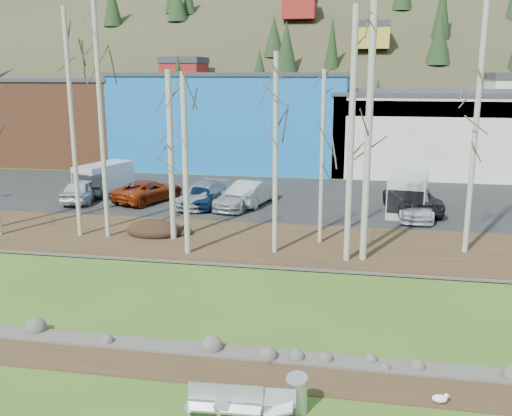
% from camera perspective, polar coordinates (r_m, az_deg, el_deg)
% --- Properties ---
extents(ground, '(200.00, 200.00, 0.00)m').
position_cam_1_polar(ground, '(15.75, -10.90, -18.87)').
color(ground, '#365917').
rests_on(ground, ground).
extents(dirt_strip, '(80.00, 1.80, 0.03)m').
position_cam_1_polar(dirt_strip, '(17.44, -8.35, -15.29)').
color(dirt_strip, '#382616').
rests_on(dirt_strip, ground).
extents(near_bank_rocks, '(80.00, 0.80, 0.50)m').
position_cam_1_polar(near_bank_rocks, '(18.28, -7.33, -13.87)').
color(near_bank_rocks, '#47423D').
rests_on(near_bank_rocks, ground).
extents(river, '(80.00, 8.00, 0.90)m').
position_cam_1_polar(river, '(21.85, -4.07, -9.06)').
color(river, black).
rests_on(river, ground).
extents(far_bank_rocks, '(80.00, 0.80, 0.46)m').
position_cam_1_polar(far_bank_rocks, '(25.58, -1.80, -5.61)').
color(far_bank_rocks, '#47423D').
rests_on(far_bank_rocks, ground).
extents(far_bank, '(80.00, 7.00, 0.15)m').
position_cam_1_polar(far_bank, '(28.54, -0.45, -3.40)').
color(far_bank, '#382616').
rests_on(far_bank, ground).
extents(parking_lot, '(80.00, 14.00, 0.14)m').
position_cam_1_polar(parking_lot, '(38.58, 2.46, 1.05)').
color(parking_lot, black).
rests_on(parking_lot, ground).
extents(building_brick, '(16.32, 12.24, 7.80)m').
position_cam_1_polar(building_brick, '(59.18, -19.41, 8.41)').
color(building_brick, brown).
rests_on(building_brick, ground).
extents(building_blue, '(20.40, 12.24, 8.30)m').
position_cam_1_polar(building_blue, '(52.69, -1.92, 8.89)').
color(building_blue, '#1066AB').
rests_on(building_blue, ground).
extents(building_white, '(18.36, 12.24, 6.80)m').
position_cam_1_polar(building_white, '(52.01, 18.02, 7.36)').
color(building_white, beige).
rests_on(building_white, ground).
extents(hillside, '(160.00, 72.00, 35.00)m').
position_cam_1_polar(hillside, '(96.90, 7.65, 18.78)').
color(hillside, '#312C1D').
rests_on(hillside, ground).
extents(bench_intact, '(1.90, 0.68, 0.94)m').
position_cam_1_polar(bench_intact, '(14.67, -3.25, -19.12)').
color(bench_intact, '#B1B4B6').
rests_on(bench_intact, ground).
extents(bench_damaged, '(1.97, 0.76, 0.86)m').
position_cam_1_polar(bench_damaged, '(14.64, -0.14, -19.33)').
color(bench_damaged, '#B1B4B6').
rests_on(bench_damaged, ground).
extents(litter_bin, '(0.69, 0.69, 0.91)m').
position_cam_1_polar(litter_bin, '(15.05, 4.10, -18.25)').
color(litter_bin, '#B1B4B6').
rests_on(litter_bin, ground).
extents(seagull, '(0.47, 0.22, 0.33)m').
position_cam_1_polar(seagull, '(16.15, 17.95, -17.67)').
color(seagull, gold).
rests_on(seagull, ground).
extents(dirt_mound, '(2.89, 2.04, 0.57)m').
position_cam_1_polar(dirt_mound, '(29.98, -10.15, -2.08)').
color(dirt_mound, black).
rests_on(dirt_mound, far_bank).
extents(birch_1, '(0.23, 0.23, 11.25)m').
position_cam_1_polar(birch_1, '(29.86, -17.90, 7.86)').
color(birch_1, '#BCB8A9').
rests_on(birch_1, far_bank).
extents(birch_2, '(0.28, 0.28, 8.32)m').
position_cam_1_polar(birch_2, '(28.28, -8.51, 5.09)').
color(birch_2, '#BCB8A9').
rests_on(birch_2, far_bank).
extents(birch_3, '(0.24, 0.24, 11.64)m').
position_cam_1_polar(birch_3, '(29.21, -15.23, 8.31)').
color(birch_3, '#BCB8A9').
rests_on(birch_3, far_bank).
extents(birch_4, '(0.26, 0.26, 8.23)m').
position_cam_1_polar(birch_4, '(25.88, -7.08, 4.26)').
color(birch_4, '#BCB8A9').
rests_on(birch_4, far_bank).
extents(birch_5, '(0.20, 0.20, 8.34)m').
position_cam_1_polar(birch_5, '(27.51, 6.62, 4.93)').
color(birch_5, '#BCB8A9').
rests_on(birch_5, far_bank).
extents(birch_6, '(0.23, 0.23, 9.08)m').
position_cam_1_polar(birch_6, '(25.78, 1.95, 5.28)').
color(birch_6, '#BCB8A9').
rests_on(birch_6, far_bank).
extents(birch_7, '(0.31, 0.31, 11.59)m').
position_cam_1_polar(birch_7, '(25.02, 11.20, 7.68)').
color(birch_7, '#BCB8A9').
rests_on(birch_7, far_bank).
extents(birch_8, '(0.27, 0.27, 10.89)m').
position_cam_1_polar(birch_8, '(24.79, 9.49, 6.88)').
color(birch_8, '#BCB8A9').
rests_on(birch_8, far_bank).
extents(birch_9, '(0.25, 0.25, 11.57)m').
position_cam_1_polar(birch_9, '(27.40, 21.11, 7.49)').
color(birch_9, '#BCB8A9').
rests_on(birch_9, far_bank).
extents(car_0, '(2.27, 4.58, 1.50)m').
position_cam_1_polar(car_0, '(38.58, -16.96, 1.72)').
color(car_0, silver).
rests_on(car_0, parking_lot).
extents(car_1, '(2.87, 4.80, 1.50)m').
position_cam_1_polar(car_1, '(40.34, -15.98, 2.27)').
color(car_1, black).
rests_on(car_1, parking_lot).
extents(car_2, '(4.04, 5.57, 1.41)m').
position_cam_1_polar(car_2, '(37.63, -10.70, 1.71)').
color(car_2, '#A03411').
rests_on(car_2, parking_lot).
extents(car_3, '(2.79, 5.11, 1.40)m').
position_cam_1_polar(car_3, '(35.91, -5.44, 1.32)').
color(car_3, '#B0B1B8').
rests_on(car_3, parking_lot).
extents(car_4, '(2.25, 4.29, 1.39)m').
position_cam_1_polar(car_4, '(35.64, -5.52, 1.22)').
color(car_4, '#0F2244').
rests_on(car_4, parking_lot).
extents(car_5, '(2.69, 5.06, 1.58)m').
position_cam_1_polar(car_5, '(36.21, -0.29, 1.63)').
color(car_5, '#B5B5B7').
rests_on(car_5, parking_lot).
extents(car_6, '(3.51, 6.03, 1.58)m').
position_cam_1_polar(car_6, '(35.55, 15.27, 0.92)').
color(car_6, '#262528').
rests_on(car_6, parking_lot).
extents(car_7, '(2.20, 4.79, 1.36)m').
position_cam_1_polar(car_7, '(34.10, 15.72, 0.18)').
color(car_7, silver).
rests_on(car_7, parking_lot).
extents(car_8, '(2.79, 5.11, 1.40)m').
position_cam_1_polar(car_8, '(35.35, -1.75, 1.19)').
color(car_8, '#B0B1B8').
rests_on(car_8, parking_lot).
extents(van_white, '(2.79, 5.27, 2.20)m').
position_cam_1_polar(van_white, '(35.18, 14.95, 1.33)').
color(van_white, silver).
rests_on(van_white, parking_lot).
extents(van_grey, '(2.96, 4.75, 1.93)m').
position_cam_1_polar(van_grey, '(41.50, -15.15, 2.94)').
color(van_grey, silver).
rests_on(van_grey, parking_lot).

